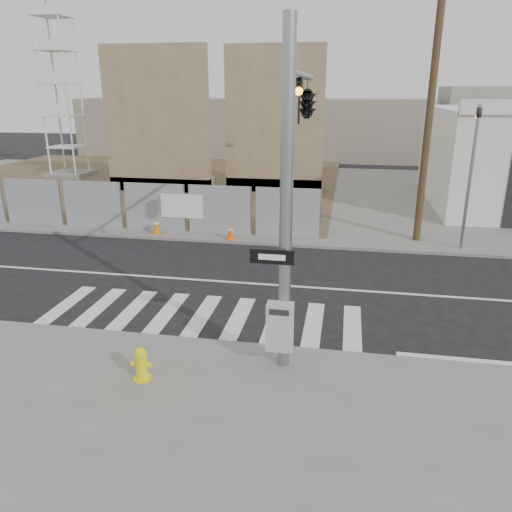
% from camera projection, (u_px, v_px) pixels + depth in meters
% --- Properties ---
extents(ground, '(100.00, 100.00, 0.00)m').
position_uv_depth(ground, '(224.00, 282.00, 15.84)').
color(ground, black).
rests_on(ground, ground).
extents(sidewalk_far, '(50.00, 20.00, 0.12)m').
position_uv_depth(sidewalk_far, '(282.00, 193.00, 28.88)').
color(sidewalk_far, slate).
rests_on(sidewalk_far, ground).
extents(signal_pole, '(0.96, 5.87, 7.00)m').
position_uv_depth(signal_pole, '(301.00, 134.00, 11.99)').
color(signal_pole, gray).
rests_on(signal_pole, sidewalk_near).
extents(far_signal_pole, '(0.16, 0.20, 5.60)m').
position_uv_depth(far_signal_pole, '(473.00, 158.00, 17.66)').
color(far_signal_pole, gray).
rests_on(far_signal_pole, sidewalk_far).
extents(chain_link_fence, '(24.60, 0.04, 2.00)m').
position_uv_depth(chain_link_fence, '(29.00, 202.00, 21.85)').
color(chain_link_fence, gray).
rests_on(chain_link_fence, sidewalk_far).
extents(concrete_wall_left, '(6.00, 1.30, 8.00)m').
position_uv_depth(concrete_wall_left, '(158.00, 134.00, 28.15)').
color(concrete_wall_left, '#796348').
rests_on(concrete_wall_left, sidewalk_far).
extents(concrete_wall_right, '(5.50, 1.30, 8.00)m').
position_uv_depth(concrete_wall_right, '(274.00, 135.00, 27.98)').
color(concrete_wall_right, '#796348').
rests_on(concrete_wall_right, sidewalk_far).
extents(crane_tower, '(2.60, 2.60, 18.15)m').
position_uv_depth(crane_tower, '(54.00, 35.00, 31.37)').
color(crane_tower, slate).
rests_on(crane_tower, sidewalk_far).
extents(utility_pole_right, '(1.60, 0.28, 10.00)m').
position_uv_depth(utility_pole_right, '(430.00, 106.00, 18.21)').
color(utility_pole_right, '#513B25').
rests_on(utility_pole_right, sidewalk_far).
extents(fire_hydrant, '(0.44, 0.40, 0.72)m').
position_uv_depth(fire_hydrant, '(141.00, 364.00, 10.21)').
color(fire_hydrant, yellow).
rests_on(fire_hydrant, sidewalk_near).
extents(traffic_cone_c, '(0.40, 0.40, 0.71)m').
position_uv_depth(traffic_cone_c, '(156.00, 226.00, 20.55)').
color(traffic_cone_c, orange).
rests_on(traffic_cone_c, sidewalk_far).
extents(traffic_cone_d, '(0.40, 0.40, 0.63)m').
position_uv_depth(traffic_cone_d, '(230.00, 232.00, 19.78)').
color(traffic_cone_d, '#FF560D').
rests_on(traffic_cone_d, sidewalk_far).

